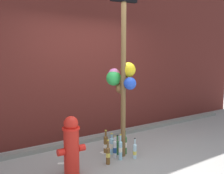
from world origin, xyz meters
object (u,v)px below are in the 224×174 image
(bottle_5, at_px, (112,145))
(bottle_7, at_px, (120,149))
(memorial_post, at_px, (122,64))
(bottle_4, at_px, (108,155))
(bottle_1, at_px, (117,146))
(fire_hydrant, at_px, (71,145))
(bottle_3, at_px, (135,151))
(bottle_6, at_px, (106,144))
(bottle_0, at_px, (115,149))
(bottle_2, at_px, (125,144))

(bottle_5, xyz_separation_m, bottle_7, (-0.02, -0.29, 0.02))
(memorial_post, xyz_separation_m, bottle_4, (-0.40, -0.19, -1.39))
(bottle_1, xyz_separation_m, bottle_7, (-0.09, -0.21, 0.04))
(fire_hydrant, relative_size, bottle_4, 2.17)
(fire_hydrant, relative_size, bottle_1, 2.50)
(bottle_5, bearing_deg, bottle_3, -61.08)
(bottle_5, bearing_deg, bottle_6, 123.16)
(memorial_post, bearing_deg, bottle_4, -154.16)
(bottle_0, bearing_deg, bottle_4, -147.38)
(bottle_5, bearing_deg, bottle_0, -106.32)
(bottle_1, relative_size, bottle_4, 0.87)
(bottle_6, bearing_deg, fire_hydrant, -153.30)
(bottle_1, bearing_deg, bottle_0, -140.89)
(bottle_3, bearing_deg, bottle_4, 173.45)
(bottle_0, bearing_deg, bottle_1, 39.11)
(bottle_1, bearing_deg, bottle_2, -25.80)
(memorial_post, distance_m, bottle_6, 1.41)
(bottle_1, bearing_deg, bottle_6, 127.98)
(fire_hydrant, distance_m, bottle_2, 1.13)
(bottle_0, bearing_deg, memorial_post, 15.50)
(bottle_3, relative_size, bottle_5, 0.95)
(bottle_1, relative_size, bottle_3, 0.99)
(bottle_5, xyz_separation_m, bottle_6, (-0.06, 0.09, 0.01))
(bottle_0, xyz_separation_m, bottle_2, (0.24, 0.04, 0.02))
(memorial_post, xyz_separation_m, bottle_6, (-0.18, 0.22, -1.38))
(bottle_0, bearing_deg, bottle_6, 92.15)
(memorial_post, relative_size, bottle_7, 6.83)
(memorial_post, distance_m, fire_hydrant, 1.51)
(bottle_3, distance_m, bottle_5, 0.43)
(bottle_1, bearing_deg, bottle_7, -112.89)
(bottle_4, bearing_deg, bottle_6, 62.16)
(memorial_post, bearing_deg, bottle_3, -70.81)
(bottle_2, distance_m, bottle_6, 0.34)
(bottle_5, bearing_deg, bottle_2, -34.94)
(bottle_1, height_order, bottle_2, bottle_2)
(fire_hydrant, distance_m, bottle_0, 0.90)
(bottle_2, height_order, bottle_6, bottle_2)
(bottle_0, distance_m, bottle_1, 0.16)
(bottle_1, distance_m, bottle_6, 0.21)
(memorial_post, distance_m, bottle_5, 1.40)
(fire_hydrant, height_order, bottle_3, fire_hydrant)
(bottle_2, height_order, bottle_4, bottle_2)
(memorial_post, relative_size, bottle_5, 7.98)
(fire_hydrant, xyz_separation_m, bottle_0, (0.84, 0.15, -0.28))
(memorial_post, bearing_deg, bottle_1, 134.54)
(memorial_post, relative_size, bottle_0, 7.71)
(bottle_1, relative_size, bottle_2, 0.83)
(bottle_2, height_order, bottle_7, bottle_7)
(bottle_0, relative_size, bottle_1, 1.10)
(bottle_4, bearing_deg, bottle_3, -6.55)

